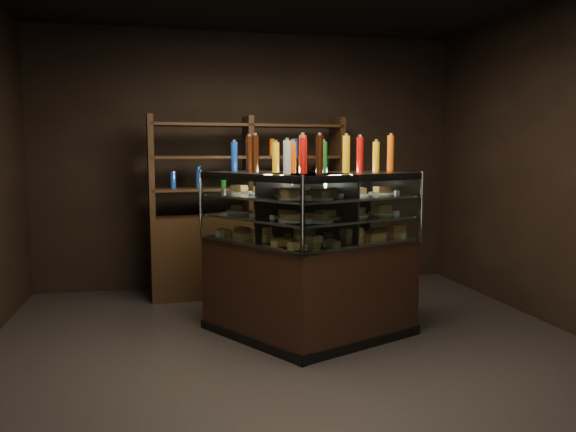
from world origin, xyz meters
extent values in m
plane|color=black|center=(0.00, 0.00, 0.00)|extent=(5.00, 5.00, 0.00)
cube|color=black|center=(0.00, 2.50, 1.50)|extent=(5.00, 0.02, 3.00)
cube|color=black|center=(0.00, -2.50, 1.50)|extent=(5.00, 0.02, 3.00)
cube|color=black|center=(0.44, 0.30, 0.42)|extent=(1.43, 1.10, 0.84)
cube|color=black|center=(0.44, 0.30, 0.04)|extent=(1.48, 1.13, 0.08)
cube|color=black|center=(0.44, 0.30, 1.40)|extent=(1.43, 1.10, 0.06)
cube|color=silver|center=(0.44, 0.30, 0.85)|extent=(1.37, 1.03, 0.02)
cube|color=silver|center=(0.44, 0.30, 1.05)|extent=(1.37, 1.03, 0.02)
cube|color=silver|center=(0.44, 0.30, 1.23)|extent=(1.37, 1.03, 0.02)
cube|color=white|center=(0.57, 0.00, 1.14)|extent=(1.18, 0.52, 0.59)
cylinder|color=silver|center=(1.16, 0.27, 1.14)|extent=(0.03, 0.03, 0.61)
cylinder|color=silver|center=(-0.02, -0.25, 1.14)|extent=(0.03, 0.03, 0.61)
cube|color=black|center=(-0.08, 0.47, 0.42)|extent=(1.22, 1.43, 0.84)
cube|color=black|center=(-0.08, 0.47, 0.04)|extent=(1.25, 1.47, 0.08)
cube|color=black|center=(-0.08, 0.47, 1.40)|extent=(1.22, 1.43, 0.06)
cube|color=silver|center=(-0.08, 0.47, 0.85)|extent=(1.15, 1.36, 0.02)
cube|color=silver|center=(-0.08, 0.47, 1.05)|extent=(1.15, 1.36, 0.02)
cube|color=silver|center=(-0.08, 0.47, 1.23)|extent=(1.15, 1.36, 0.02)
cube|color=white|center=(-0.36, 0.30, 1.14)|extent=(0.68, 1.10, 0.59)
cylinder|color=silver|center=(-0.02, -0.25, 1.14)|extent=(0.03, 0.03, 0.61)
cylinder|color=silver|center=(-0.69, 0.85, 1.14)|extent=(0.03, 0.03, 0.61)
cube|color=#CB8C49|center=(-0.04, 0.06, 0.89)|extent=(0.20, 0.15, 0.06)
cube|color=#CB8C49|center=(0.20, 0.17, 0.89)|extent=(0.20, 0.15, 0.06)
cube|color=#CB8C49|center=(0.45, 0.27, 0.89)|extent=(0.20, 0.15, 0.06)
cube|color=#CB8C49|center=(0.70, 0.38, 0.89)|extent=(0.20, 0.15, 0.06)
cube|color=#CB8C49|center=(0.95, 0.49, 0.89)|extent=(0.20, 0.15, 0.06)
cylinder|color=white|center=(-0.01, 0.11, 1.07)|extent=(0.24, 0.24, 0.02)
cube|color=#CB8C49|center=(-0.01, 0.11, 1.10)|extent=(0.19, 0.14, 0.05)
cylinder|color=white|center=(0.29, 0.24, 1.07)|extent=(0.24, 0.24, 0.02)
cube|color=#CB8C49|center=(0.29, 0.24, 1.10)|extent=(0.19, 0.14, 0.05)
cylinder|color=white|center=(0.59, 0.37, 1.07)|extent=(0.24, 0.24, 0.02)
cube|color=#CB8C49|center=(0.59, 0.37, 1.10)|extent=(0.19, 0.14, 0.05)
cylinder|color=white|center=(0.89, 0.50, 1.07)|extent=(0.24, 0.24, 0.02)
cube|color=#CB8C49|center=(0.89, 0.50, 1.10)|extent=(0.19, 0.14, 0.05)
cylinder|color=white|center=(-0.01, 0.11, 1.24)|extent=(0.24, 0.24, 0.02)
cube|color=#CB8C49|center=(-0.01, 0.11, 1.28)|extent=(0.19, 0.14, 0.05)
cylinder|color=white|center=(0.29, 0.24, 1.24)|extent=(0.24, 0.24, 0.02)
cube|color=#CB8C49|center=(0.29, 0.24, 1.28)|extent=(0.19, 0.14, 0.05)
cylinder|color=white|center=(0.59, 0.37, 1.24)|extent=(0.24, 0.24, 0.02)
cube|color=#CB8C49|center=(0.59, 0.37, 1.28)|extent=(0.19, 0.14, 0.05)
cylinder|color=white|center=(0.89, 0.50, 1.24)|extent=(0.24, 0.24, 0.02)
cube|color=#CB8C49|center=(0.89, 0.50, 1.28)|extent=(0.19, 0.14, 0.05)
cube|color=#CB8C49|center=(-0.39, 0.91, 0.89)|extent=(0.17, 0.20, 0.06)
cube|color=#CB8C49|center=(-0.25, 0.68, 0.89)|extent=(0.17, 0.20, 0.06)
cube|color=#CB8C49|center=(-0.11, 0.45, 0.89)|extent=(0.17, 0.20, 0.06)
cube|color=#CB8C49|center=(0.03, 0.22, 0.89)|extent=(0.17, 0.20, 0.06)
cube|color=#CB8C49|center=(0.17, -0.01, 0.89)|extent=(0.17, 0.20, 0.06)
cylinder|color=white|center=(-0.34, 0.89, 1.07)|extent=(0.24, 0.24, 0.02)
cube|color=#CB8C49|center=(-0.34, 0.89, 1.10)|extent=(0.16, 0.19, 0.05)
cylinder|color=white|center=(-0.17, 0.61, 1.07)|extent=(0.24, 0.24, 0.02)
cube|color=#CB8C49|center=(-0.17, 0.61, 1.10)|extent=(0.16, 0.19, 0.05)
cylinder|color=white|center=(0.00, 0.33, 1.07)|extent=(0.24, 0.24, 0.02)
cube|color=#CB8C49|center=(0.00, 0.33, 1.10)|extent=(0.16, 0.19, 0.05)
cylinder|color=white|center=(0.17, 0.05, 1.07)|extent=(0.24, 0.24, 0.02)
cube|color=#CB8C49|center=(0.17, 0.05, 1.10)|extent=(0.16, 0.19, 0.05)
cylinder|color=white|center=(-0.34, 0.89, 1.24)|extent=(0.24, 0.24, 0.02)
cube|color=#CB8C49|center=(-0.34, 0.89, 1.28)|extent=(0.16, 0.19, 0.05)
cylinder|color=white|center=(-0.17, 0.61, 1.24)|extent=(0.24, 0.24, 0.02)
cube|color=#CB8C49|center=(-0.17, 0.61, 1.28)|extent=(0.16, 0.19, 0.05)
cylinder|color=white|center=(0.00, 0.33, 1.24)|extent=(0.24, 0.24, 0.02)
cube|color=#CB8C49|center=(0.00, 0.33, 1.28)|extent=(0.16, 0.19, 0.05)
cylinder|color=white|center=(0.17, 0.05, 1.24)|extent=(0.24, 0.24, 0.02)
cube|color=#CB8C49|center=(0.17, 0.05, 1.28)|extent=(0.16, 0.19, 0.05)
cylinder|color=silver|center=(-0.06, 0.09, 1.57)|extent=(0.06, 0.06, 0.28)
cylinder|color=silver|center=(-0.06, 0.09, 1.72)|extent=(0.03, 0.03, 0.02)
cylinder|color=yellow|center=(0.11, 0.16, 1.57)|extent=(0.06, 0.06, 0.28)
cylinder|color=silver|center=(0.11, 0.16, 1.72)|extent=(0.03, 0.03, 0.02)
cylinder|color=black|center=(0.27, 0.23, 1.57)|extent=(0.06, 0.06, 0.28)
cylinder|color=silver|center=(0.27, 0.23, 1.72)|extent=(0.03, 0.03, 0.02)
cylinder|color=#0F38B2|center=(0.44, 0.30, 1.57)|extent=(0.06, 0.06, 0.28)
cylinder|color=silver|center=(0.44, 0.30, 1.72)|extent=(0.03, 0.03, 0.02)
cylinder|color=#B20C0A|center=(0.60, 0.38, 1.57)|extent=(0.06, 0.06, 0.28)
cylinder|color=silver|center=(0.60, 0.38, 1.72)|extent=(0.03, 0.03, 0.02)
cylinder|color=#D8590A|center=(0.77, 0.45, 1.57)|extent=(0.06, 0.06, 0.28)
cylinder|color=silver|center=(0.77, 0.45, 1.72)|extent=(0.03, 0.03, 0.02)
cylinder|color=#147223|center=(0.93, 0.52, 1.57)|extent=(0.06, 0.06, 0.28)
cylinder|color=silver|center=(0.93, 0.52, 1.72)|extent=(0.03, 0.03, 0.02)
cylinder|color=silver|center=(-0.36, 0.93, 1.57)|extent=(0.06, 0.06, 0.28)
cylinder|color=silver|center=(-0.36, 0.93, 1.72)|extent=(0.03, 0.03, 0.02)
cylinder|color=yellow|center=(-0.27, 0.78, 1.57)|extent=(0.06, 0.06, 0.28)
cylinder|color=silver|center=(-0.27, 0.78, 1.72)|extent=(0.03, 0.03, 0.02)
cylinder|color=black|center=(-0.18, 0.62, 1.57)|extent=(0.06, 0.06, 0.28)
cylinder|color=silver|center=(-0.18, 0.62, 1.72)|extent=(0.03, 0.03, 0.02)
cylinder|color=#0F38B2|center=(-0.08, 0.47, 1.57)|extent=(0.06, 0.06, 0.28)
cylinder|color=silver|center=(-0.08, 0.47, 1.72)|extent=(0.03, 0.03, 0.02)
cylinder|color=#B20C0A|center=(0.01, 0.32, 1.57)|extent=(0.06, 0.06, 0.28)
cylinder|color=silver|center=(0.01, 0.32, 1.72)|extent=(0.03, 0.03, 0.02)
cylinder|color=#D8590A|center=(0.11, 0.16, 1.57)|extent=(0.06, 0.06, 0.28)
cylinder|color=silver|center=(0.11, 0.16, 1.72)|extent=(0.03, 0.03, 0.02)
cylinder|color=#147223|center=(0.20, 0.01, 1.57)|extent=(0.06, 0.06, 0.28)
cylinder|color=silver|center=(0.20, 0.01, 1.72)|extent=(0.03, 0.03, 0.02)
cylinder|color=black|center=(0.51, 0.81, 0.09)|extent=(0.24, 0.24, 0.18)
cone|color=#1A5518|center=(0.51, 0.81, 0.43)|extent=(0.36, 0.36, 0.50)
cone|color=#1A5518|center=(0.51, 0.81, 0.60)|extent=(0.28, 0.28, 0.35)
cube|color=black|center=(-0.09, 2.05, 0.45)|extent=(2.21, 0.56, 0.90)
cube|color=black|center=(-1.15, 1.98, 1.45)|extent=(0.08, 0.38, 1.10)
cube|color=black|center=(-0.09, 2.05, 1.45)|extent=(0.08, 0.38, 1.10)
cube|color=black|center=(0.97, 2.12, 1.45)|extent=(0.08, 0.38, 1.10)
cube|color=black|center=(-0.09, 2.05, 1.20)|extent=(2.16, 0.52, 0.03)
cube|color=black|center=(-0.09, 2.05, 1.55)|extent=(2.16, 0.52, 0.03)
cube|color=black|center=(-0.09, 2.05, 1.90)|extent=(2.16, 0.52, 0.03)
cylinder|color=silver|center=(-0.91, 2.00, 1.32)|extent=(0.06, 0.06, 0.22)
cylinder|color=yellow|center=(-0.64, 2.01, 1.32)|extent=(0.06, 0.06, 0.22)
cylinder|color=black|center=(-0.36, 2.03, 1.32)|extent=(0.06, 0.06, 0.22)
cylinder|color=#0F38B2|center=(-0.09, 2.05, 1.32)|extent=(0.06, 0.06, 0.22)
cylinder|color=#B20C0A|center=(0.19, 2.07, 1.32)|extent=(0.06, 0.06, 0.22)
cylinder|color=#D8590A|center=(0.47, 2.09, 1.32)|extent=(0.06, 0.06, 0.22)
cylinder|color=#147223|center=(0.74, 2.10, 1.32)|extent=(0.06, 0.06, 0.22)
camera|label=1|loc=(-0.99, -4.20, 1.61)|focal=35.00mm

